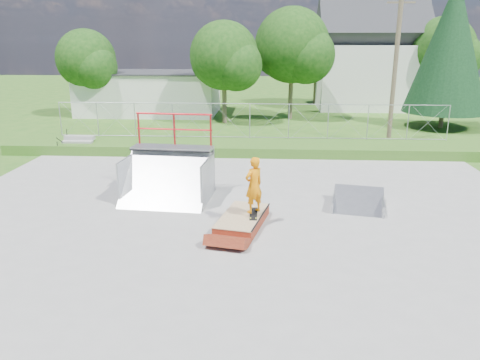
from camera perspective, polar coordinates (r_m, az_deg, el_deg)
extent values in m
plane|color=#2A5F1B|center=(14.49, -0.48, -5.24)|extent=(120.00, 120.00, 0.00)
cube|color=gray|center=(14.48, -0.48, -5.16)|extent=(20.00, 16.00, 0.04)
cube|color=#2A5F1B|center=(23.50, 1.09, 4.04)|extent=(24.00, 3.00, 0.50)
cube|color=maroon|center=(14.18, 0.29, -5.01)|extent=(1.61, 2.57, 0.33)
cube|color=tan|center=(14.12, 0.29, -4.33)|extent=(1.64, 2.59, 0.02)
cube|color=black|center=(14.05, 1.66, -4.20)|extent=(0.22, 0.79, 0.13)
imported|color=orange|center=(13.77, 1.69, -0.91)|extent=(0.73, 0.71, 1.69)
cube|color=white|center=(36.72, -10.85, 10.34)|extent=(10.00, 6.00, 3.00)
cube|color=white|center=(40.33, 15.31, 12.03)|extent=(8.00, 6.00, 5.00)
cube|color=#2F2F34|center=(40.22, 15.69, 16.86)|extent=(8.40, 6.08, 6.08)
cylinder|color=brown|center=(26.28, 18.38, 12.83)|extent=(0.24, 0.24, 8.00)
cylinder|color=brown|center=(31.81, -1.91, 9.17)|extent=(0.30, 0.30, 2.45)
sphere|color=#123C10|center=(31.55, -1.97, 14.91)|extent=(4.48, 4.48, 4.48)
sphere|color=#123C10|center=(30.95, -0.46, 13.85)|extent=(3.36, 3.36, 3.36)
cylinder|color=brown|center=(33.68, 6.17, 9.81)|extent=(0.30, 0.30, 2.80)
sphere|color=#123C10|center=(33.44, 6.37, 16.01)|extent=(5.12, 5.12, 5.12)
sphere|color=#123C10|center=(32.87, 8.11, 14.82)|extent=(3.84, 3.84, 3.84)
cylinder|color=brown|center=(36.07, -17.84, 9.15)|extent=(0.30, 0.30, 2.27)
sphere|color=#123C10|center=(35.84, -18.27, 13.83)|extent=(4.16, 4.16, 4.16)
sphere|color=#123C10|center=(35.10, -17.29, 13.02)|extent=(3.12, 3.12, 3.12)
cylinder|color=brown|center=(39.83, 22.90, 9.55)|extent=(0.30, 0.30, 2.62)
sphere|color=#123C10|center=(39.63, 23.47, 14.43)|extent=(4.80, 4.80, 4.80)
sphere|color=#123C10|center=(39.39, 24.92, 13.38)|extent=(3.60, 3.60, 3.60)
cylinder|color=brown|center=(41.83, 9.15, 10.56)|extent=(0.30, 0.30, 2.10)
sphere|color=#123C10|center=(41.63, 9.32, 14.29)|extent=(3.84, 3.84, 3.84)
sphere|color=#123C10|center=(41.25, 10.38, 13.55)|extent=(2.88, 2.88, 2.88)
cylinder|color=brown|center=(32.71, 23.35, 6.92)|extent=(0.28, 0.28, 1.20)
cone|color=black|center=(32.36, 24.28, 14.69)|extent=(5.04, 5.04, 8.10)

